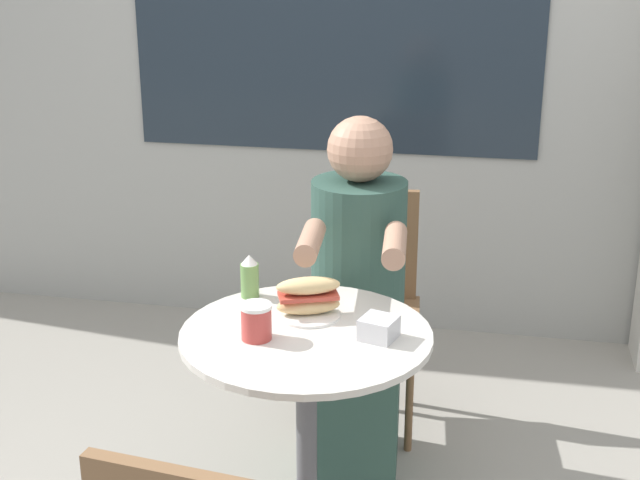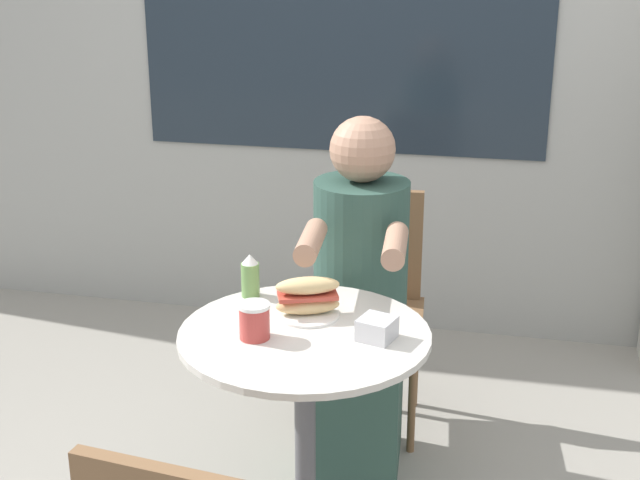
% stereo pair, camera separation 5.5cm
% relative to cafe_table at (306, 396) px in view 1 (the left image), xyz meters
% --- Properties ---
extents(storefront_wall, '(8.00, 0.09, 2.80)m').
position_rel_cafe_table_xyz_m(storefront_wall, '(-0.00, 1.72, 0.87)').
color(storefront_wall, '#9E9E99').
rests_on(storefront_wall, ground_plane).
extents(cafe_table, '(0.69, 0.69, 0.73)m').
position_rel_cafe_table_xyz_m(cafe_table, '(0.00, 0.00, 0.00)').
color(cafe_table, beige).
rests_on(cafe_table, ground_plane).
extents(diner_chair, '(0.41, 0.41, 0.87)m').
position_rel_cafe_table_xyz_m(diner_chair, '(0.05, 0.86, -0.01)').
color(diner_chair, brown).
rests_on(diner_chair, ground_plane).
extents(seated_diner, '(0.35, 0.57, 1.22)m').
position_rel_cafe_table_xyz_m(seated_diner, '(0.06, 0.52, 0.01)').
color(seated_diner, '#2D4C42').
rests_on(seated_diner, ground_plane).
extents(sandwich_on_plate, '(0.19, 0.18, 0.12)m').
position_rel_cafe_table_xyz_m(sandwich_on_plate, '(-0.02, 0.11, 0.25)').
color(sandwich_on_plate, white).
rests_on(sandwich_on_plate, cafe_table).
extents(drink_cup, '(0.09, 0.09, 0.10)m').
position_rel_cafe_table_xyz_m(drink_cup, '(-0.12, -0.07, 0.25)').
color(drink_cup, '#B73D38').
rests_on(drink_cup, cafe_table).
extents(napkin_box, '(0.11, 0.11, 0.06)m').
position_rel_cafe_table_xyz_m(napkin_box, '(0.20, -0.00, 0.23)').
color(napkin_box, silver).
rests_on(napkin_box, cafe_table).
extents(condiment_bottle, '(0.05, 0.05, 0.13)m').
position_rel_cafe_table_xyz_m(condiment_bottle, '(-0.22, 0.21, 0.26)').
color(condiment_bottle, '#66934C').
rests_on(condiment_bottle, cafe_table).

